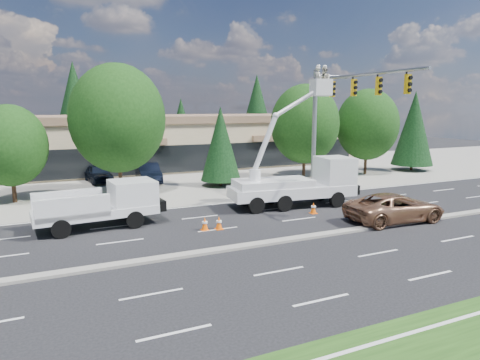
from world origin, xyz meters
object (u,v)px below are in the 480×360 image
signal_mast (333,111)px  minivan (395,207)px  bucket_truck (302,177)px  utility_pickup (105,209)px

signal_mast → minivan: bearing=-93.5°
signal_mast → bucket_truck: 5.23m
bucket_truck → minivan: 6.20m
signal_mast → minivan: signal_mast is taller
signal_mast → utility_pickup: 16.12m
signal_mast → bucket_truck: (-3.01, -0.93, -4.18)m
signal_mast → minivan: 8.33m
signal_mast → minivan: size_ratio=1.78×
utility_pickup → bucket_truck: 12.30m
signal_mast → minivan: (-0.40, -6.44, -5.26)m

